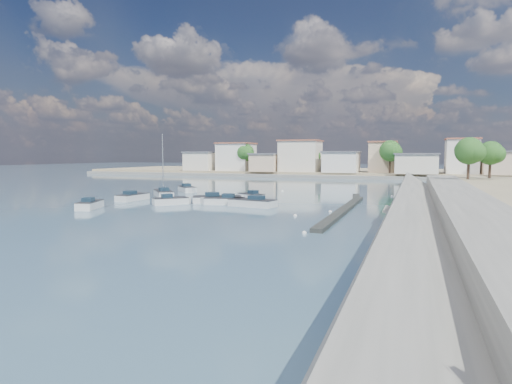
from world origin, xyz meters
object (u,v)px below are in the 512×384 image
(motorboat_c, at_px, (250,203))
(motorboat_d, at_px, (222,201))
(motorboat_e, at_px, (134,197))
(motorboat_a, at_px, (91,205))
(motorboat_f, at_px, (250,197))
(motorboat_g, at_px, (188,189))
(motorboat_h, at_px, (220,200))
(motorboat_b, at_px, (172,201))
(sailboat, at_px, (163,193))

(motorboat_c, xyz_separation_m, motorboat_d, (-3.76, 0.59, -0.00))
(motorboat_d, bearing_deg, motorboat_e, 179.05)
(motorboat_a, relative_size, motorboat_e, 0.89)
(motorboat_a, xyz_separation_m, motorboat_d, (11.88, 8.58, -0.00))
(motorboat_c, xyz_separation_m, motorboat_f, (-2.56, 6.58, -0.00))
(motorboat_c, height_order, motorboat_d, same)
(motorboat_f, bearing_deg, motorboat_a, -131.92)
(motorboat_a, xyz_separation_m, motorboat_g, (-0.55, 22.26, 0.00))
(motorboat_d, bearing_deg, motorboat_g, 132.28)
(motorboat_a, height_order, motorboat_h, same)
(motorboat_c, distance_m, motorboat_g, 21.58)
(motorboat_h, bearing_deg, motorboat_e, -173.62)
(motorboat_g, height_order, motorboat_h, same)
(motorboat_b, distance_m, motorboat_f, 10.55)
(motorboat_h, height_order, sailboat, sailboat)
(motorboat_e, bearing_deg, sailboat, 84.82)
(motorboat_e, bearing_deg, motorboat_a, -84.69)
(motorboat_e, bearing_deg, motorboat_c, -2.78)
(motorboat_f, bearing_deg, motorboat_b, -129.78)
(motorboat_g, bearing_deg, motorboat_a, -88.58)
(motorboat_g, bearing_deg, motorboat_f, -29.40)
(motorboat_h, distance_m, sailboat, 12.04)
(motorboat_c, bearing_deg, motorboat_b, -170.68)
(motorboat_e, relative_size, motorboat_g, 1.10)
(motorboat_a, xyz_separation_m, sailboat, (-0.27, 14.79, 0.03))
(motorboat_c, relative_size, motorboat_f, 1.48)
(motorboat_f, bearing_deg, motorboat_e, -157.42)
(motorboat_b, xyz_separation_m, motorboat_d, (5.55, 2.12, -0.00))
(motorboat_d, relative_size, motorboat_e, 1.00)
(motorboat_e, bearing_deg, motorboat_g, 88.87)
(motorboat_b, xyz_separation_m, motorboat_c, (9.31, 1.53, 0.00))
(motorboat_d, height_order, motorboat_f, same)
(motorboat_e, height_order, sailboat, sailboat)
(motorboat_e, xyz_separation_m, motorboat_g, (0.26, 13.46, 0.00))
(motorboat_f, bearing_deg, motorboat_h, -116.89)
(motorboat_d, bearing_deg, sailboat, 152.95)
(motorboat_c, bearing_deg, motorboat_a, -152.93)
(motorboat_a, xyz_separation_m, motorboat_b, (6.33, 6.46, -0.00))
(motorboat_a, height_order, motorboat_f, same)
(motorboat_e, relative_size, sailboat, 0.59)
(motorboat_c, distance_m, motorboat_e, 16.48)
(motorboat_d, relative_size, motorboat_h, 0.83)
(motorboat_e, distance_m, motorboat_f, 15.05)
(motorboat_h, bearing_deg, motorboat_d, -54.74)
(motorboat_d, distance_m, motorboat_h, 1.85)
(motorboat_h, bearing_deg, motorboat_g, 133.06)
(motorboat_c, height_order, motorboat_g, same)
(motorboat_e, relative_size, motorboat_h, 0.83)
(motorboat_g, bearing_deg, sailboat, -87.86)
(motorboat_f, distance_m, motorboat_g, 15.65)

